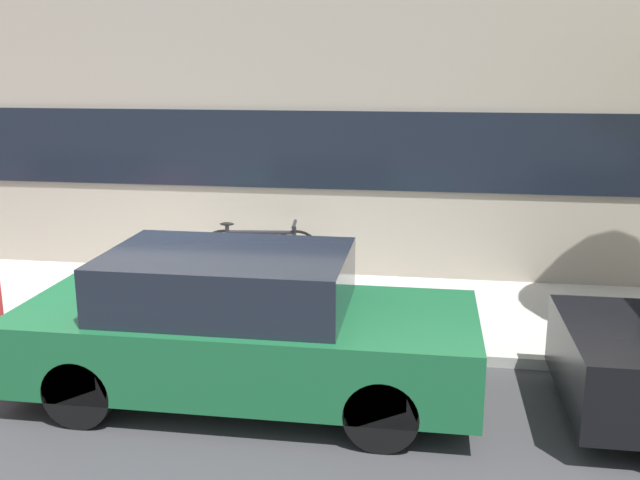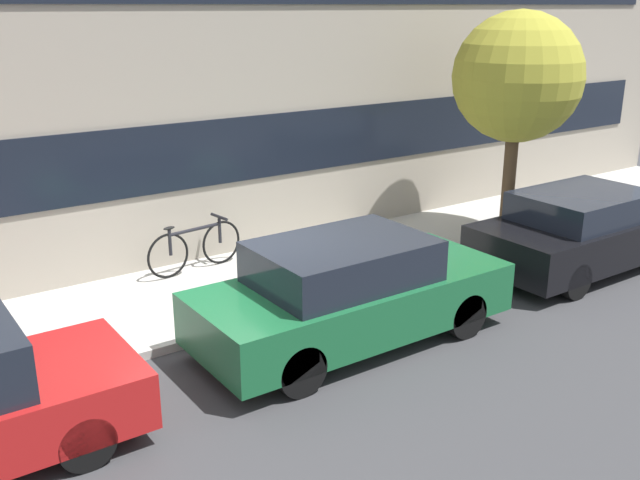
% 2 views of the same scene
% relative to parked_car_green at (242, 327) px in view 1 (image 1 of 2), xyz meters
% --- Properties ---
extents(ground_plane, '(56.00, 56.00, 0.00)m').
position_rel_parked_car_green_xyz_m(ground_plane, '(-1.29, 1.05, -0.71)').
color(ground_plane, '#38383A').
extents(sidewalk_strip, '(28.00, 2.78, 0.12)m').
position_rel_parked_car_green_xyz_m(sidewalk_strip, '(-1.29, 2.44, -0.65)').
color(sidewalk_strip, '#B2AFA8').
rests_on(sidewalk_strip, ground_plane).
extents(parked_car_green, '(4.28, 1.72, 1.44)m').
position_rel_parked_car_green_xyz_m(parked_car_green, '(0.00, 0.00, 0.00)').
color(parked_car_green, '#195B33').
rests_on(parked_car_green, ground_plane).
extents(bicycle, '(1.75, 0.44, 0.85)m').
position_rel_parked_car_green_xyz_m(bicycle, '(-0.62, 3.35, -0.18)').
color(bicycle, black).
rests_on(bicycle, sidewalk_strip).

